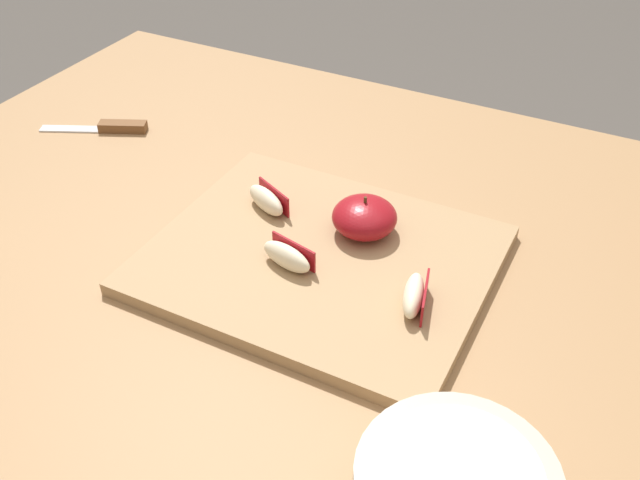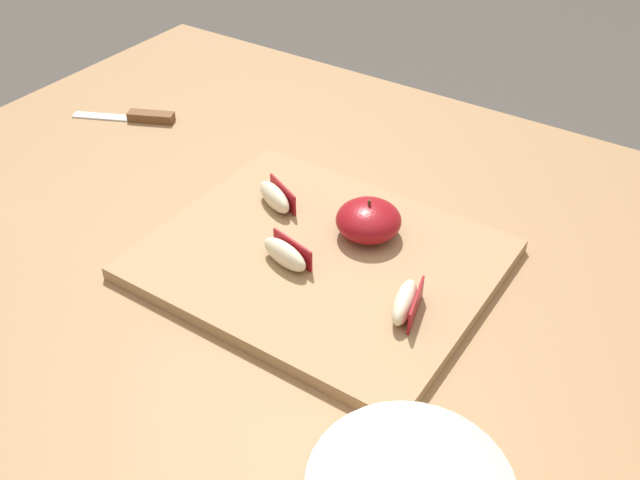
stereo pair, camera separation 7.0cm
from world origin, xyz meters
name	(u,v)px [view 2 (the right image)]	position (x,y,z in m)	size (l,w,h in m)	color
dining_table	(353,318)	(0.00, 0.00, 0.63)	(1.32, 0.86, 0.72)	#9E754C
cutting_board	(320,259)	(-0.03, -0.03, 0.73)	(0.38, 0.31, 0.02)	#A37F56
apple_half_skin_up	(370,221)	(0.00, 0.03, 0.76)	(0.08, 0.08, 0.05)	maroon
apple_wedge_left	(275,197)	(-0.12, 0.01, 0.75)	(0.07, 0.05, 0.03)	beige
apple_wedge_back	(285,254)	(-0.05, -0.07, 0.75)	(0.07, 0.04, 0.03)	beige
apple_wedge_front	(406,302)	(0.10, -0.06, 0.75)	(0.04, 0.07, 0.03)	beige
paring_knife	(143,117)	(-0.44, 0.10, 0.73)	(0.15, 0.08, 0.01)	silver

